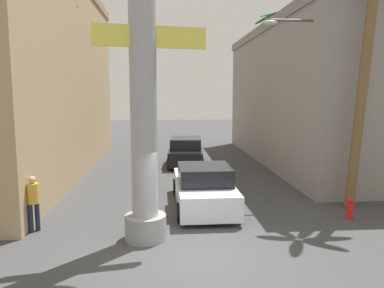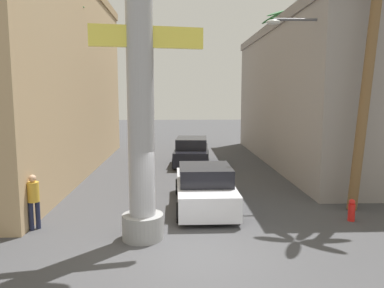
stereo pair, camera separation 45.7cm
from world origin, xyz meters
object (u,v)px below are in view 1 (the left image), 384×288
Objects in this scene: car_far at (186,152)px; pedestrian_curb_left at (33,199)px; palm_tree_mid_left at (53,63)px; fire_hydrant at (350,208)px; palm_tree_near_right at (364,43)px; palm_tree_mid_right at (278,66)px; neon_sign_pole at (143,48)px; car_lead at (204,188)px; street_lamp at (321,88)px.

pedestrian_curb_left reaches higher than car_far.
fire_hydrant is at bearing -33.29° from palm_tree_mid_left.
palm_tree_near_right is (5.64, -8.78, 5.08)m from car_far.
palm_tree_near_right is at bearing 9.05° from pedestrian_curb_left.
palm_tree_mid_right is at bearing 91.74° from palm_tree_near_right.
palm_tree_mid_left is (-6.54, -2.71, 4.79)m from car_far.
car_far is at bearing -179.93° from palm_tree_mid_right.
car_far is at bearing 22.48° from palm_tree_mid_left.
palm_tree_mid_left is 12.22m from palm_tree_mid_right.
neon_sign_pole is 5.47m from pedestrian_curb_left.
pedestrian_curb_left is 9.91m from fire_hydrant.
fire_hydrant is (11.30, -7.42, -5.17)m from palm_tree_mid_left.
palm_tree_near_right is 1.08× the size of palm_tree_mid_right.
palm_tree_mid_right is (5.24, 8.42, 4.99)m from car_lead.
palm_tree_mid_left reaches higher than car_lead.
palm_tree_near_right is at bearing 19.01° from neon_sign_pole.
neon_sign_pole is at bearing -61.28° from palm_tree_mid_left.
car_far is 7.31m from palm_tree_mid_right.
palm_tree_mid_right reaches higher than car_far.
neon_sign_pole is 2.39× the size of car_far.
car_far is 2.73× the size of pedestrian_curb_left.
car_lead is at bearing 176.21° from palm_tree_near_right.
palm_tree_mid_right is at bearing 86.49° from fire_hydrant.
car_far is 11.61m from palm_tree_near_right.
car_lead is 8.42m from car_far.
street_lamp is 0.80× the size of palm_tree_mid_left.
car_far is 6.36× the size of fire_hydrant.
car_lead reaches higher than fire_hydrant.
car_far is (1.81, 11.35, -4.51)m from neon_sign_pole.
street_lamp is 2.33m from palm_tree_near_right.
palm_tree_near_right reaches higher than pedestrian_curb_left.
neon_sign_pole reaches higher than car_lead.
street_lamp reaches higher than pedestrian_curb_left.
neon_sign_pole is 9.85m from palm_tree_mid_left.
palm_tree_mid_right reaches higher than palm_tree_mid_left.
neon_sign_pole is at bearing -99.07° from car_far.
street_lamp is 7.36m from palm_tree_mid_right.
palm_tree_mid_left is at bearing -167.17° from palm_tree_mid_right.
car_lead is 5.67m from pedestrian_curb_left.
car_lead is at bearing -165.58° from street_lamp.
palm_tree_mid_left is at bearing 146.71° from fire_hydrant.
car_far reaches higher than fire_hydrant.
palm_tree_mid_left is at bearing -157.52° from car_far.
street_lamp is at bearing 31.84° from neon_sign_pole.
street_lamp reaches higher than car_far.
neon_sign_pole is 1.25× the size of palm_tree_mid_left.
car_far is at bearing 115.14° from fire_hydrant.
palm_tree_near_right is at bearing -88.26° from palm_tree_mid_right.
palm_tree_mid_left is 0.91× the size of palm_tree_near_right.
palm_tree_near_right is 5.69m from fire_hydrant.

